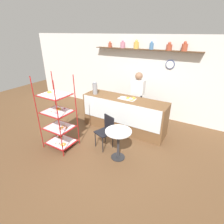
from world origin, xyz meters
TOP-DOWN VIEW (x-y plane):
  - ground_plane at (0.00, 0.00)m, footprint 14.00×14.00m
  - back_wall at (0.00, 2.50)m, footprint 10.00×0.30m
  - display_counter at (0.00, 1.09)m, footprint 2.53×0.69m
  - pastry_rack at (-1.00, -0.54)m, footprint 0.73×0.61m
  - person_worker at (0.17, 1.68)m, footprint 0.38×0.23m
  - cafe_table at (0.51, -0.20)m, footprint 0.60×0.60m
  - cafe_chair at (0.02, 0.06)m, footprint 0.49×0.49m
  - coffee_carafe at (-0.96, 0.99)m, footprint 0.15×0.15m
  - donut_tray_counter at (0.15, 1.09)m, footprint 0.50×0.28m

SIDE VIEW (x-z plane):
  - ground_plane at x=0.00m, z-range 0.00..0.00m
  - display_counter at x=0.00m, z-range 0.00..1.01m
  - cafe_chair at x=0.02m, z-range 0.09..0.95m
  - cafe_table at x=0.51m, z-range 0.18..0.93m
  - pastry_rack at x=-1.00m, z-range -0.16..1.73m
  - person_worker at x=0.17m, z-range 0.09..1.77m
  - donut_tray_counter at x=0.15m, z-range 1.00..1.05m
  - coffee_carafe at x=-0.96m, z-range 1.00..1.39m
  - back_wall at x=0.00m, z-range 0.03..2.73m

